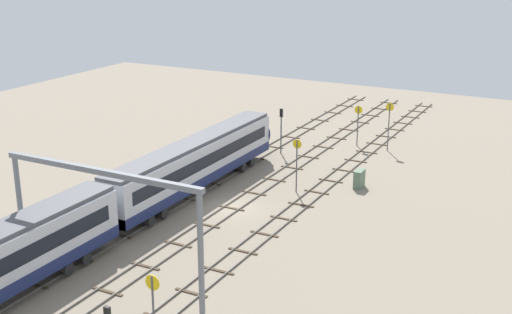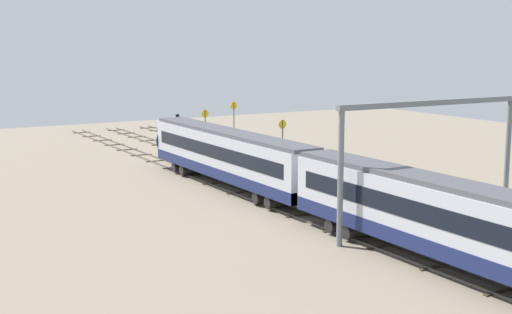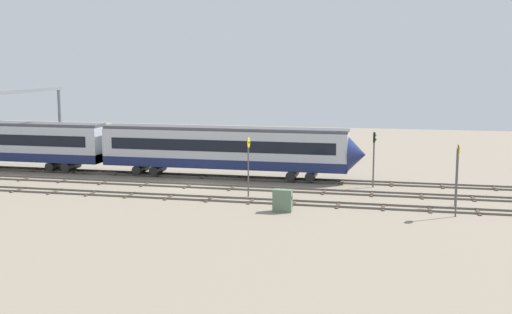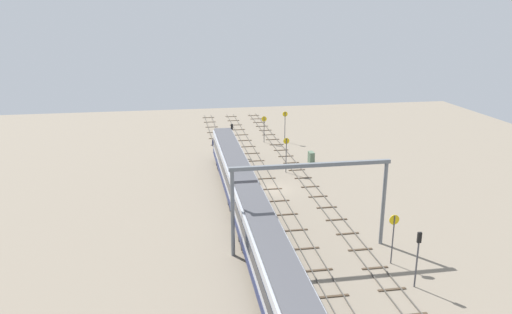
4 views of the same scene
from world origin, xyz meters
TOP-DOWN VIEW (x-y plane):
  - ground_plane at (0.00, 0.00)m, footprint 110.60×110.60m
  - track_near_foreground at (-0.00, -4.95)m, footprint 94.60×2.40m
  - track_second_near at (0.00, 0.00)m, footprint 94.60×2.40m
  - track_with_train at (0.00, 4.95)m, footprint 94.60×2.40m
  - train at (-9.80, 4.95)m, footprint 50.40×3.24m
  - overhead_gantry at (-16.52, -0.14)m, footprint 0.40×15.11m
  - speed_sign_near_foreground at (22.74, -6.74)m, footprint 0.14×0.88m
  - speed_sign_mid_trackside at (23.00, -3.13)m, footprint 0.14×0.91m
  - speed_sign_far_trackside at (-20.38, -6.71)m, footprint 0.14×0.93m
  - speed_sign_distant_end at (6.37, -3.18)m, footprint 0.14×0.86m
  - signal_light_trackside_approach at (-24.37, -6.96)m, footprint 0.31×0.32m
  - signal_light_trackside_departure at (16.40, 3.23)m, footprint 0.31×0.32m
  - relay_cabinet at (10.11, -7.92)m, footprint 1.45×0.70m

SIDE VIEW (x-z plane):
  - ground_plane at x=0.00m, z-range 0.00..0.00m
  - track_near_foreground at x=0.00m, z-range -0.01..0.15m
  - track_second_near at x=0.00m, z-range -0.01..0.15m
  - track_with_train at x=0.00m, z-range -0.01..0.15m
  - relay_cabinet at x=10.11m, z-range 0.00..1.70m
  - train at x=-9.80m, z-range 0.26..5.06m
  - speed_sign_mid_trackside at x=23.00m, z-range 0.71..5.30m
  - speed_sign_far_trackside at x=-20.38m, z-range 0.73..5.44m
  - signal_light_trackside_approach at x=-24.37m, z-range 0.74..5.65m
  - speed_sign_distant_end at x=6.37m, z-range 0.70..5.70m
  - signal_light_trackside_departure at x=16.40m, z-range 0.74..5.72m
  - speed_sign_near_foreground at x=22.74m, z-range 0.75..6.11m
  - overhead_gantry at x=-16.52m, z-range 1.96..10.56m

